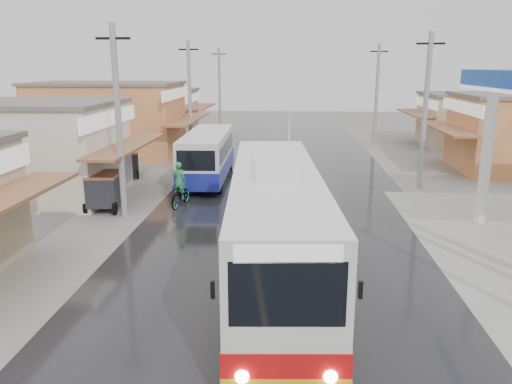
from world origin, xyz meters
TOP-DOWN VIEW (x-y plane):
  - ground at (0.00, 0.00)m, footprint 120.00×120.00m
  - road at (0.00, 15.00)m, footprint 12.00×90.00m
  - centre_line at (0.00, 15.00)m, footprint 0.15×90.00m
  - shopfronts_left at (-13.00, 18.00)m, footprint 11.00×44.00m
  - utility_poles_left at (-7.00, 16.00)m, footprint 1.60×50.00m
  - utility_poles_right at (7.00, 15.00)m, footprint 1.60×36.00m
  - coach_bus at (-0.27, 2.76)m, footprint 3.40×11.96m
  - second_bus at (-4.48, 15.99)m, footprint 2.43×8.24m
  - cyclist at (-4.90, 10.68)m, footprint 1.05×2.07m
  - tricycle_near at (-8.17, 9.94)m, footprint 1.65×2.19m
  - tricycle_far at (-9.35, 16.82)m, footprint 1.78×2.09m

SIDE VIEW (x-z plane):
  - ground at x=0.00m, z-range 0.00..0.00m
  - shopfronts_left at x=-13.00m, z-range -2.60..2.60m
  - utility_poles_left at x=-7.00m, z-range -4.00..4.00m
  - utility_poles_right at x=7.00m, z-range -4.00..4.00m
  - road at x=0.00m, z-range 0.00..0.02m
  - centre_line at x=0.00m, z-range 0.02..0.03m
  - cyclist at x=-4.90m, z-range -0.37..1.77m
  - tricycle_far at x=-9.35m, z-range 0.11..1.62m
  - tricycle_near at x=-8.17m, z-range 0.12..1.79m
  - second_bus at x=-4.48m, z-range 0.11..2.82m
  - coach_bus at x=-0.27m, z-range -0.06..3.63m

